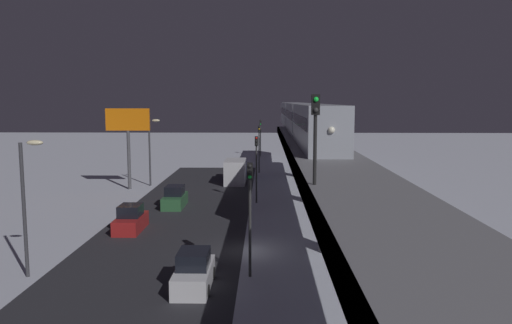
% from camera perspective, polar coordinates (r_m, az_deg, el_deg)
% --- Properties ---
extents(ground_plane, '(240.00, 240.00, 0.00)m').
position_cam_1_polar(ground_plane, '(33.16, -1.90, -10.10)').
color(ground_plane, silver).
extents(avenue_asphalt, '(11.00, 81.18, 0.01)m').
position_cam_1_polar(avenue_asphalt, '(33.83, -10.97, -9.87)').
color(avenue_asphalt, '#28282D').
rests_on(avenue_asphalt, ground_plane).
extents(elevated_railway, '(5.00, 81.18, 6.03)m').
position_cam_1_polar(elevated_railway, '(32.22, 8.36, -1.12)').
color(elevated_railway, slate).
rests_on(elevated_railway, ground_plane).
extents(subway_train, '(2.94, 55.47, 3.40)m').
position_cam_1_polar(subway_train, '(59.52, 5.12, 5.13)').
color(subway_train, '#999EA8').
rests_on(subway_train, elevated_railway).
extents(rail_signal, '(0.36, 0.41, 4.00)m').
position_cam_1_polar(rail_signal, '(22.16, 6.78, 4.38)').
color(rail_signal, black).
rests_on(rail_signal, elevated_railway).
extents(sedan_white, '(1.91, 4.31, 1.97)m').
position_cam_1_polar(sedan_white, '(27.05, -7.10, -12.41)').
color(sedan_white, silver).
rests_on(sedan_white, ground_plane).
extents(sedan_green, '(1.80, 4.24, 1.97)m').
position_cam_1_polar(sedan_green, '(46.80, -9.24, -4.10)').
color(sedan_green, '#2D6038').
rests_on(sedan_green, ground_plane).
extents(sedan_red, '(1.80, 4.08, 1.97)m').
position_cam_1_polar(sedan_red, '(39.07, -14.09, -6.45)').
color(sedan_red, '#A51E1E').
rests_on(sedan_red, ground_plane).
extents(box_truck, '(2.40, 7.40, 2.80)m').
position_cam_1_polar(box_truck, '(60.08, -2.32, -1.02)').
color(box_truck, navy).
rests_on(box_truck, ground_plane).
extents(traffic_light_near, '(0.32, 0.44, 6.40)m').
position_cam_1_polar(traffic_light_near, '(27.46, -0.70, -4.66)').
color(traffic_light_near, '#2D2D2D').
rests_on(traffic_light_near, ground_plane).
extents(traffic_light_mid, '(0.32, 0.44, 6.40)m').
position_cam_1_polar(traffic_light_mid, '(47.36, 0.05, 0.28)').
color(traffic_light_mid, '#2D2D2D').
rests_on(traffic_light_mid, ground_plane).
extents(traffic_light_far, '(0.32, 0.44, 6.40)m').
position_cam_1_polar(traffic_light_far, '(67.41, 0.36, 2.30)').
color(traffic_light_far, '#2D2D2D').
rests_on(traffic_light_far, ground_plane).
extents(traffic_light_distant, '(0.32, 0.44, 6.40)m').
position_cam_1_polar(traffic_light_distant, '(87.51, 0.52, 3.39)').
color(traffic_light_distant, '#2D2D2D').
rests_on(traffic_light_distant, ground_plane).
extents(commercial_billboard, '(4.80, 0.36, 8.90)m').
position_cam_1_polar(commercial_billboard, '(56.40, -14.39, 3.83)').
color(commercial_billboard, '#4C4C51').
rests_on(commercial_billboard, ground_plane).
extents(street_lamp_near, '(1.35, 0.44, 7.65)m').
position_cam_1_polar(street_lamp_near, '(30.06, -24.63, -3.09)').
color(street_lamp_near, '#38383D').
rests_on(street_lamp_near, ground_plane).
extents(street_lamp_far, '(1.35, 0.44, 7.65)m').
position_cam_1_polar(street_lamp_far, '(58.33, -11.83, 2.02)').
color(street_lamp_far, '#38383D').
rests_on(street_lamp_far, ground_plane).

